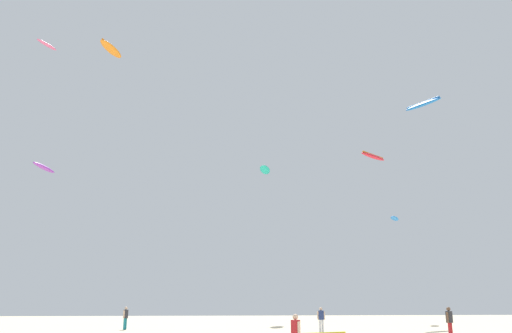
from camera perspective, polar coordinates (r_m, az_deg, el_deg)
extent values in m
cylinder|color=#B21E23|center=(19.06, 4.56, -17.98)|extent=(0.35, 0.35, 0.57)
cylinder|color=beige|center=(18.89, 4.94, -18.07)|extent=(0.10, 0.10, 0.53)
cylinder|color=beige|center=(19.23, 4.19, -18.03)|extent=(0.10, 0.10, 0.53)
sphere|color=beige|center=(19.04, 4.53, -16.79)|extent=(0.21, 0.21, 0.21)
cylinder|color=#B21E23|center=(31.26, 21.45, -17.08)|extent=(0.16, 0.16, 0.83)
cylinder|color=#B21E23|center=(31.08, 21.31, -17.10)|extent=(0.16, 0.16, 0.83)
cylinder|color=#2D2D33|center=(31.14, 21.25, -15.76)|extent=(0.38, 0.38, 0.62)
cylinder|color=brown|center=(31.35, 21.42, -15.78)|extent=(0.11, 0.11, 0.57)
cylinder|color=brown|center=(30.94, 21.09, -15.83)|extent=(0.11, 0.11, 0.57)
sphere|color=brown|center=(31.13, 21.17, -14.98)|extent=(0.22, 0.22, 0.22)
cylinder|color=silver|center=(35.34, 7.35, -17.65)|extent=(0.15, 0.15, 0.79)
cylinder|color=silver|center=(35.38, 7.65, -17.63)|extent=(0.15, 0.15, 0.79)
cylinder|color=navy|center=(35.34, 7.46, -16.52)|extent=(0.36, 0.36, 0.59)
cylinder|color=beige|center=(35.29, 7.11, -16.57)|extent=(0.11, 0.11, 0.55)
cylinder|color=beige|center=(35.39, 7.81, -16.55)|extent=(0.11, 0.11, 0.55)
sphere|color=beige|center=(35.33, 7.44, -15.86)|extent=(0.21, 0.21, 0.21)
cylinder|color=teal|center=(39.01, -14.85, -17.04)|extent=(0.15, 0.15, 0.79)
cylinder|color=teal|center=(39.16, -14.70, -17.04)|extent=(0.15, 0.15, 0.79)
cylinder|color=#2D2D33|center=(39.06, -14.70, -16.02)|extent=(0.36, 0.36, 0.59)
cylinder|color=beige|center=(38.89, -14.89, -16.05)|extent=(0.11, 0.11, 0.55)
cylinder|color=beige|center=(39.24, -14.53, -16.06)|extent=(0.11, 0.11, 0.55)
sphere|color=beige|center=(39.06, -14.66, -15.42)|extent=(0.21, 0.21, 0.21)
ellipsoid|color=purple|center=(48.39, -23.12, -0.11)|extent=(1.62, 3.66, 0.64)
ellipsoid|color=#E5598C|center=(51.43, -22.84, 12.74)|extent=(1.68, 2.37, 0.37)
ellipsoid|color=#19B29E|center=(55.74, 1.03, -0.38)|extent=(1.89, 3.86, 0.49)
ellipsoid|color=red|center=(51.18, 13.26, 1.12)|extent=(3.64, 3.23, 0.75)
cylinder|color=orange|center=(51.23, 13.25, 1.30)|extent=(2.80, 2.30, 0.17)
ellipsoid|color=blue|center=(57.94, 18.58, 6.77)|extent=(3.46, 4.51, 0.98)
cylinder|color=blue|center=(58.02, 18.56, 6.96)|extent=(2.31, 3.62, 0.20)
ellipsoid|color=blue|center=(53.89, 15.59, -5.76)|extent=(1.91, 2.84, 0.40)
ellipsoid|color=orange|center=(47.67, -16.27, 12.78)|extent=(1.94, 3.54, 0.36)
cylinder|color=orange|center=(47.74, -16.26, 12.95)|extent=(1.09, 3.04, 0.15)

